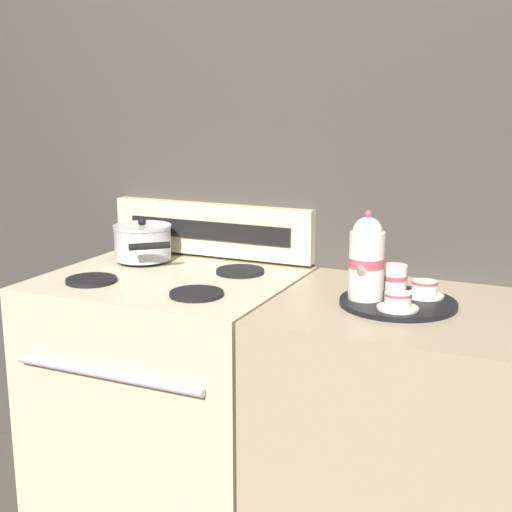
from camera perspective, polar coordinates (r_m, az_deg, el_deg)
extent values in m
cube|color=#423D38|center=(2.36, 4.95, 3.75)|extent=(6.00, 0.05, 2.20)
cube|color=beige|center=(2.41, -6.78, -12.24)|extent=(0.77, 0.64, 0.91)
cylinder|color=silver|center=(2.05, -11.89, -9.29)|extent=(0.61, 0.02, 0.02)
cylinder|color=black|center=(2.47, -9.00, -0.35)|extent=(0.16, 0.16, 0.01)
cylinder|color=black|center=(2.29, -1.28, -1.23)|extent=(0.16, 0.16, 0.01)
cylinder|color=black|center=(2.24, -13.04, -1.89)|extent=(0.16, 0.16, 0.01)
cylinder|color=black|center=(2.04, -4.78, -3.02)|extent=(0.16, 0.16, 0.01)
cube|color=beige|center=(2.48, -3.58, 2.15)|extent=(0.75, 0.05, 0.18)
cube|color=black|center=(2.46, -3.87, 2.04)|extent=(0.61, 0.01, 0.06)
cube|color=tan|center=(2.15, 11.54, -15.64)|extent=(0.73, 0.64, 0.91)
cylinder|color=#B7B7BC|center=(2.45, -9.05, 1.00)|extent=(0.19, 0.19, 0.11)
cylinder|color=#B7B7BC|center=(2.44, -9.10, 2.35)|extent=(0.20, 0.20, 0.01)
sphere|color=black|center=(2.44, -9.11, 2.74)|extent=(0.03, 0.03, 0.03)
cylinder|color=black|center=(2.29, -8.52, 0.79)|extent=(0.11, 0.10, 0.02)
cylinder|color=black|center=(1.98, 11.26, -3.71)|extent=(0.32, 0.32, 0.01)
cylinder|color=white|center=(1.96, 8.83, -0.75)|extent=(0.10, 0.10, 0.19)
cylinder|color=#C6475B|center=(1.96, 8.84, -0.49)|extent=(0.10, 0.10, 0.03)
sphere|color=white|center=(1.94, 8.92, 1.92)|extent=(0.08, 0.08, 0.08)
sphere|color=#C6475B|center=(1.93, 8.97, 3.35)|extent=(0.02, 0.02, 0.02)
cone|color=white|center=(1.89, 8.25, -0.95)|extent=(0.03, 0.07, 0.06)
cylinder|color=white|center=(2.03, 13.30, -3.07)|extent=(0.11, 0.11, 0.01)
cylinder|color=white|center=(2.03, 13.33, -2.47)|extent=(0.07, 0.07, 0.04)
cylinder|color=#C6475B|center=(2.02, 13.35, -2.06)|extent=(0.07, 0.07, 0.01)
cylinder|color=white|center=(1.90, 11.25, -4.09)|extent=(0.11, 0.11, 0.01)
cylinder|color=white|center=(1.89, 11.28, -3.45)|extent=(0.07, 0.07, 0.04)
cylinder|color=#C6475B|center=(1.89, 11.30, -3.01)|extent=(0.07, 0.07, 0.01)
cylinder|color=white|center=(2.07, 11.06, -1.69)|extent=(0.07, 0.07, 0.07)
cylinder|color=#C6475B|center=(2.07, 11.06, -1.69)|extent=(0.07, 0.07, 0.01)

